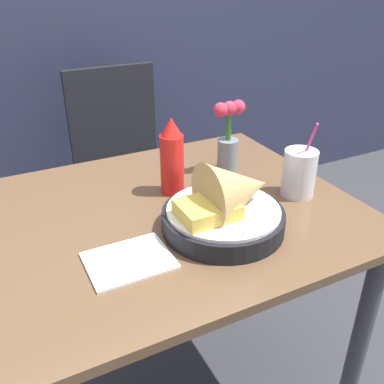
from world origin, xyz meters
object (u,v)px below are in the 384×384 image
(ketchup_bottle, at_px, (172,157))
(drink_cup, at_px, (299,175))
(food_basket, at_px, (228,206))
(flower_vase, at_px, (228,138))
(chair_far_window, at_px, (121,156))

(ketchup_bottle, distance_m, drink_cup, 0.35)
(food_basket, bearing_deg, flower_vase, 59.02)
(chair_far_window, xyz_separation_m, drink_cup, (0.20, -0.94, 0.27))
(flower_vase, bearing_deg, food_basket, -120.98)
(food_basket, relative_size, drink_cup, 1.38)
(drink_cup, bearing_deg, chair_far_window, 102.23)
(drink_cup, bearing_deg, flower_vase, 111.23)
(food_basket, height_order, ketchup_bottle, ketchup_bottle)
(chair_far_window, bearing_deg, ketchup_bottle, -96.97)
(ketchup_bottle, xyz_separation_m, drink_cup, (0.30, -0.17, -0.04))
(food_basket, height_order, flower_vase, flower_vase)
(chair_far_window, distance_m, drink_cup, 1.00)
(food_basket, distance_m, drink_cup, 0.26)
(ketchup_bottle, distance_m, flower_vase, 0.22)
(food_basket, relative_size, ketchup_bottle, 1.36)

